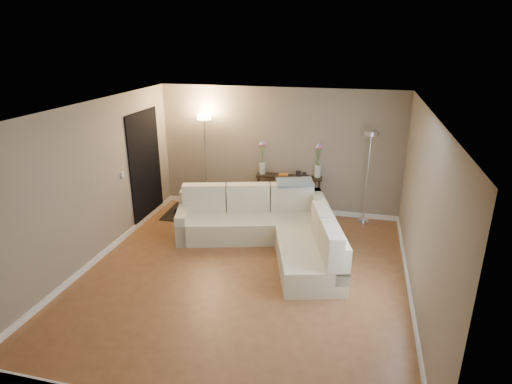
% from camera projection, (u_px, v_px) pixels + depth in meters
% --- Properties ---
extents(floor, '(5.00, 5.50, 0.01)m').
position_uv_depth(floor, '(244.00, 274.00, 6.75)').
color(floor, brown).
rests_on(floor, ground).
extents(ceiling, '(5.00, 5.50, 0.01)m').
position_uv_depth(ceiling, '(242.00, 108.00, 5.85)').
color(ceiling, white).
rests_on(ceiling, ground).
extents(wall_back, '(5.00, 0.02, 2.60)m').
position_uv_depth(wall_back, '(279.00, 151.00, 8.82)').
color(wall_back, gray).
rests_on(wall_back, ground).
extents(wall_front, '(5.00, 0.02, 2.60)m').
position_uv_depth(wall_front, '(160.00, 305.00, 3.78)').
color(wall_front, gray).
rests_on(wall_front, ground).
extents(wall_left, '(0.02, 5.50, 2.60)m').
position_uv_depth(wall_left, '(93.00, 184.00, 6.86)').
color(wall_left, gray).
rests_on(wall_left, ground).
extents(wall_right, '(0.02, 5.50, 2.60)m').
position_uv_depth(wall_right, '(423.00, 213.00, 5.74)').
color(wall_right, gray).
rests_on(wall_right, ground).
extents(baseboard_back, '(5.00, 0.03, 0.10)m').
position_uv_depth(baseboard_back, '(277.00, 208.00, 9.22)').
color(baseboard_back, white).
rests_on(baseboard_back, ground).
extents(baseboard_left, '(0.03, 5.50, 0.10)m').
position_uv_depth(baseboard_left, '(104.00, 253.00, 7.29)').
color(baseboard_left, white).
rests_on(baseboard_left, ground).
extents(baseboard_right, '(0.03, 5.50, 0.10)m').
position_uv_depth(baseboard_right, '(410.00, 293.00, 6.17)').
color(baseboard_right, white).
rests_on(baseboard_right, ground).
extents(doorway, '(0.02, 1.20, 2.20)m').
position_uv_depth(doorway, '(146.00, 167.00, 8.48)').
color(doorway, black).
rests_on(doorway, ground).
extents(switch_plate, '(0.02, 0.08, 0.12)m').
position_uv_depth(switch_plate, '(123.00, 175.00, 7.67)').
color(switch_plate, white).
rests_on(switch_plate, ground).
extents(sectional_sofa, '(3.29, 2.73, 0.95)m').
position_uv_depth(sectional_sofa, '(271.00, 227.00, 7.57)').
color(sectional_sofa, beige).
rests_on(sectional_sofa, floor).
extents(throw_blanket, '(0.77, 0.59, 0.09)m').
position_uv_depth(throw_blanket, '(295.00, 182.00, 7.99)').
color(throw_blanket, gray).
rests_on(throw_blanket, sectional_sofa).
extents(console_table, '(1.36, 0.42, 0.83)m').
position_uv_depth(console_table, '(285.00, 191.00, 8.98)').
color(console_table, black).
rests_on(console_table, floor).
extents(leaning_mirror, '(0.96, 0.09, 0.75)m').
position_uv_depth(leaning_mirror, '(291.00, 156.00, 8.86)').
color(leaning_mirror, black).
rests_on(leaning_mirror, console_table).
extents(table_decor, '(0.57, 0.13, 0.14)m').
position_uv_depth(table_decor, '(289.00, 175.00, 8.79)').
color(table_decor, orange).
rests_on(table_decor, console_table).
extents(flower_vase_left, '(0.16, 0.13, 0.71)m').
position_uv_depth(flower_vase_left, '(262.00, 160.00, 8.84)').
color(flower_vase_left, silver).
rests_on(flower_vase_left, console_table).
extents(flower_vase_right, '(0.16, 0.13, 0.71)m').
position_uv_depth(flower_vase_right, '(318.00, 163.00, 8.63)').
color(flower_vase_right, silver).
rests_on(flower_vase_right, console_table).
extents(floor_lamp_lit, '(0.30, 0.30, 2.03)m').
position_uv_depth(floor_lamp_lit, '(205.00, 144.00, 8.89)').
color(floor_lamp_lit, silver).
rests_on(floor_lamp_lit, floor).
extents(floor_lamp_unlit, '(0.31, 0.31, 1.86)m').
position_uv_depth(floor_lamp_unlit, '(369.00, 159.00, 8.18)').
color(floor_lamp_unlit, silver).
rests_on(floor_lamp_unlit, floor).
extents(charcoal_rug, '(1.37, 1.06, 0.02)m').
position_uv_depth(charcoal_rug, '(197.00, 213.00, 9.04)').
color(charcoal_rug, black).
rests_on(charcoal_rug, floor).
extents(black_bag, '(0.39, 0.28, 0.24)m').
position_uv_depth(black_bag, '(185.00, 213.00, 8.96)').
color(black_bag, black).
rests_on(black_bag, charcoal_rug).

